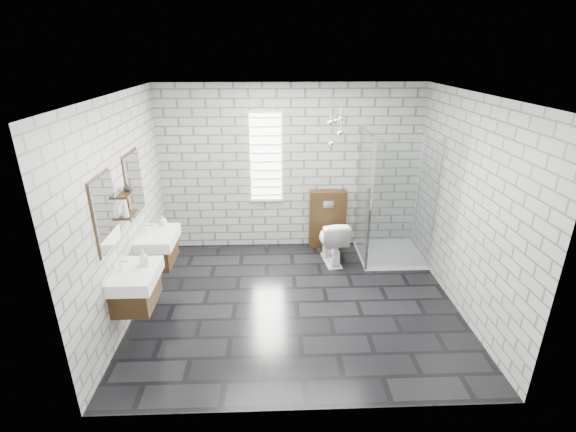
{
  "coord_description": "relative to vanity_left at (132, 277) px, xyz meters",
  "views": [
    {
      "loc": [
        -0.3,
        -4.75,
        3.18
      ],
      "look_at": [
        -0.1,
        0.35,
        1.11
      ],
      "focal_mm": 26.0,
      "sensor_mm": 36.0,
      "label": 1
    }
  ],
  "objects": [
    {
      "name": "ceiling",
      "position": [
        1.91,
        0.56,
        1.95
      ],
      "size": [
        4.2,
        3.6,
        0.02
      ],
      "primitive_type": "cube",
      "color": "white",
      "rests_on": "wall_back"
    },
    {
      "name": "shelf_upper",
      "position": [
        -0.12,
        0.51,
        0.82
      ],
      "size": [
        0.14,
        0.3,
        0.03
      ],
      "primitive_type": "cube",
      "color": "#382511",
      "rests_on": "wall_left"
    },
    {
      "name": "vanity_right",
      "position": [
        0.0,
        1.01,
        0.0
      ],
      "size": [
        0.47,
        0.7,
        1.57
      ],
      "color": "#382511",
      "rests_on": "wall_left"
    },
    {
      "name": "soap_bottle_c",
      "position": [
        -0.11,
        0.4,
        0.68
      ],
      "size": [
        0.09,
        0.09,
        0.19
      ],
      "primitive_type": "imported",
      "rotation": [
        0.0,
        0.0,
        0.23
      ],
      "color": "#B2B2B2",
      "rests_on": "shelf_lower"
    },
    {
      "name": "pendant_cluster",
      "position": [
        2.55,
        1.95,
        1.34
      ],
      "size": [
        0.25,
        0.24,
        0.89
      ],
      "color": "silver",
      "rests_on": "ceiling"
    },
    {
      "name": "wall_left",
      "position": [
        -0.2,
        0.56,
        0.59
      ],
      "size": [
        0.02,
        3.6,
        2.7
      ],
      "primitive_type": "cube",
      "color": "#A7A6A1",
      "rests_on": "floor"
    },
    {
      "name": "floor",
      "position": [
        1.91,
        0.56,
        -0.77
      ],
      "size": [
        4.2,
        3.6,
        0.02
      ],
      "primitive_type": "cube",
      "color": "black",
      "rests_on": "ground"
    },
    {
      "name": "flush_plate",
      "position": [
        2.52,
        2.16,
        0.04
      ],
      "size": [
        0.18,
        0.01,
        0.12
      ],
      "primitive_type": "cube",
      "color": "silver",
      "rests_on": "cistern_panel"
    },
    {
      "name": "shelf_lower",
      "position": [
        -0.12,
        0.51,
        0.56
      ],
      "size": [
        0.14,
        0.3,
        0.03
      ],
      "primitive_type": "cube",
      "color": "#382511",
      "rests_on": "wall_left"
    },
    {
      "name": "vase",
      "position": [
        -0.11,
        0.57,
        0.89
      ],
      "size": [
        0.11,
        0.11,
        0.1
      ],
      "primitive_type": "imported",
      "rotation": [
        0.0,
        0.0,
        -0.25
      ],
      "color": "#B2B2B2",
      "rests_on": "shelf_upper"
    },
    {
      "name": "soap_bottle_a",
      "position": [
        0.12,
        0.1,
        0.19
      ],
      "size": [
        0.11,
        0.11,
        0.19
      ],
      "primitive_type": "imported",
      "rotation": [
        0.0,
        0.0,
        0.35
      ],
      "color": "#B2B2B2",
      "rests_on": "vanity_left"
    },
    {
      "name": "wall_right",
      "position": [
        4.02,
        0.56,
        0.59
      ],
      "size": [
        0.02,
        3.6,
        2.7
      ],
      "primitive_type": "cube",
      "color": "#A7A6A1",
      "rests_on": "floor"
    },
    {
      "name": "soap_bottle_b",
      "position": [
        0.05,
        1.28,
        0.17
      ],
      "size": [
        0.14,
        0.14,
        0.14
      ],
      "primitive_type": "imported",
      "rotation": [
        0.0,
        0.0,
        0.29
      ],
      "color": "#B2B2B2",
      "rests_on": "vanity_right"
    },
    {
      "name": "shower_enclosure",
      "position": [
        3.41,
        1.74,
        -0.25
      ],
      "size": [
        1.0,
        1.0,
        2.03
      ],
      "color": "white",
      "rests_on": "floor"
    },
    {
      "name": "wall_front",
      "position": [
        1.91,
        -1.25,
        0.59
      ],
      "size": [
        4.2,
        0.02,
        2.7
      ],
      "primitive_type": "cube",
      "color": "#A7A6A1",
      "rests_on": "floor"
    },
    {
      "name": "toilet",
      "position": [
        2.52,
        1.71,
        -0.4
      ],
      "size": [
        0.49,
        0.75,
        0.72
      ],
      "primitive_type": "imported",
      "rotation": [
        0.0,
        0.0,
        3.27
      ],
      "color": "white",
      "rests_on": "floor"
    },
    {
      "name": "wall_back",
      "position": [
        1.91,
        2.37,
        0.59
      ],
      "size": [
        4.2,
        0.02,
        2.7
      ],
      "primitive_type": "cube",
      "color": "#A7A6A1",
      "rests_on": "floor"
    },
    {
      "name": "vanity_left",
      "position": [
        0.0,
        0.0,
        0.0
      ],
      "size": [
        0.47,
        0.7,
        1.57
      ],
      "color": "#382511",
      "rests_on": "wall_left"
    },
    {
      "name": "window",
      "position": [
        1.51,
        2.34,
        0.79
      ],
      "size": [
        0.56,
        0.05,
        1.48
      ],
      "color": "white",
      "rests_on": "wall_back"
    },
    {
      "name": "cistern_panel",
      "position": [
        2.52,
        2.26,
        -0.26
      ],
      "size": [
        0.6,
        0.2,
        1.0
      ],
      "primitive_type": "cube",
      "color": "#382511",
      "rests_on": "floor"
    }
  ]
}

